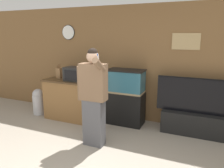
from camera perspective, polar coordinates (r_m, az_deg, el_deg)
The scene contains 8 objects.
wall_back_paneled at distance 5.02m, azimuth 5.44°, elevation 5.22°, with size 10.00×0.08×2.60m.
counter_island at distance 5.24m, azimuth -10.39°, elevation -3.92°, with size 1.26×0.63×0.94m.
microwave at distance 4.96m, azimuth -9.21°, elevation 2.60°, with size 0.53×0.34×0.31m.
knife_block at distance 5.36m, azimuth -13.71°, elevation 2.88°, with size 0.12×0.09×0.34m.
aquarium_on_stand at distance 4.83m, azimuth 3.58°, elevation -3.40°, with size 0.80×0.44×1.23m.
tv_on_stand at distance 4.70m, azimuth 21.31°, elevation -8.30°, with size 1.63×0.40×1.15m.
person_standing at distance 3.82m, azimuth -5.00°, elevation -3.25°, with size 0.55×0.42×1.75m.
trash_bin at distance 5.78m, azimuth -18.66°, elevation -4.29°, with size 0.28×0.28×0.64m.
Camera 1 is at (1.53, -1.96, 1.98)m, focal length 35.00 mm.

